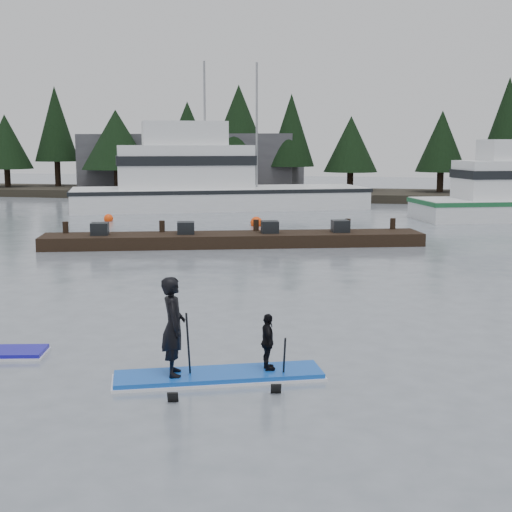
# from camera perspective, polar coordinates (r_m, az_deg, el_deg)

# --- Properties ---
(ground) EXTENTS (160.00, 160.00, 0.00)m
(ground) POSITION_cam_1_polar(r_m,az_deg,el_deg) (14.53, -5.23, -7.91)
(ground) COLOR slate
(ground) RESTS_ON ground
(far_shore) EXTENTS (70.00, 8.00, 0.60)m
(far_shore) POSITION_cam_1_polar(r_m,az_deg,el_deg) (55.53, 8.18, 4.84)
(far_shore) COLOR #2D281E
(far_shore) RESTS_ON ground
(treeline) EXTENTS (60.00, 4.00, 8.00)m
(treeline) POSITION_cam_1_polar(r_m,az_deg,el_deg) (55.56, 8.17, 4.53)
(treeline) COLOR black
(treeline) RESTS_ON ground
(waterfront_building) EXTENTS (18.00, 6.00, 5.00)m
(waterfront_building) POSITION_cam_1_polar(r_m,az_deg,el_deg) (60.11, -5.15, 7.30)
(waterfront_building) COLOR #4C4C51
(waterfront_building) RESTS_ON ground
(fishing_boat_large) EXTENTS (19.41, 12.50, 10.53)m
(fishing_boat_large) POSITION_cam_1_polar(r_m,az_deg,el_deg) (46.72, -3.62, 4.78)
(fishing_boat_large) COLOR white
(fishing_boat_large) RESTS_ON ground
(floating_dock) EXTENTS (15.61, 6.92, 0.52)m
(floating_dock) POSITION_cam_1_polar(r_m,az_deg,el_deg) (29.70, -1.76, 1.33)
(floating_dock) COLOR black
(floating_dock) RESTS_ON ground
(buoy_b) EXTENTS (0.62, 0.62, 0.62)m
(buoy_b) POSITION_cam_1_polar(r_m,az_deg,el_deg) (36.94, 0.03, 2.42)
(buoy_b) COLOR #F8430C
(buoy_b) RESTS_ON ground
(buoy_a) EXTENTS (0.51, 0.51, 0.51)m
(buoy_a) POSITION_cam_1_polar(r_m,az_deg,el_deg) (40.03, -11.71, 2.74)
(buoy_a) COLOR #F8430C
(buoy_a) RESTS_ON ground
(paddleboard_duo) EXTENTS (3.79, 2.23, 2.44)m
(paddleboard_duo) POSITION_cam_1_polar(r_m,az_deg,el_deg) (12.88, -4.01, -7.40)
(paddleboard_duo) COLOR blue
(paddleboard_duo) RESTS_ON ground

